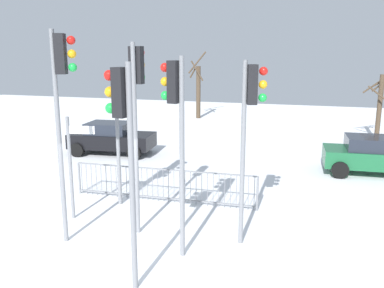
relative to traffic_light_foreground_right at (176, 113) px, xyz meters
The scene contains 13 objects.
ground_plane 3.66m from the traffic_light_foreground_right, behind, with size 60.00×60.00×0.00m, color white.
traffic_light_foreground_right is the anchor object (origin of this frame).
traffic_light_rear_left 2.77m from the traffic_light_foreground_right, behind, with size 0.54×0.38×5.10m.
traffic_light_mid_left 1.78m from the traffic_light_foreground_right, 35.82° to the left, with size 0.55×0.37×4.43m.
traffic_light_rear_right 3.64m from the traffic_light_foreground_right, 135.91° to the left, with size 0.57×0.33×4.11m.
traffic_light_foreground_left 1.66m from the traffic_light_foreground_right, 145.29° to the left, with size 0.33×0.57×4.84m.
traffic_light_mid_right 1.64m from the traffic_light_foreground_right, 106.61° to the right, with size 0.57×0.35×4.42m.
direction_sign_post 4.00m from the traffic_light_foreground_right, 161.73° to the left, with size 0.78×0.20×2.90m.
pedestrian_guard_railing 4.44m from the traffic_light_foreground_right, 116.49° to the left, with size 5.93×0.27×1.07m.
car_black_far 10.61m from the traffic_light_foreground_right, 126.46° to the left, with size 3.95×2.25×1.47m.
car_green_trailing 10.08m from the traffic_light_foreground_right, 58.35° to the left, with size 3.90×2.13×1.47m.
bare_tree_left 15.95m from the traffic_light_foreground_right, 67.89° to the left, with size 1.50×1.55×4.09m.
bare_tree_centre 20.59m from the traffic_light_foreground_right, 105.06° to the left, with size 1.37×1.38×4.74m.
Camera 1 is at (4.46, -8.08, 4.56)m, focal length 38.11 mm.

